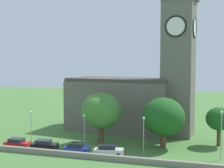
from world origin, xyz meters
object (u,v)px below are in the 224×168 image
(church, at_px, (136,92))
(car_red, at_px, (17,143))
(car_blue, at_px, (77,148))
(tree_riverside_west, at_px, (219,119))
(car_white, at_px, (108,150))
(streetlamp_west_mid, at_px, (31,121))
(streetlamp_east_mid, at_px, (144,129))
(tree_churchyard, at_px, (101,111))
(car_black, at_px, (44,145))
(streetlamp_central, at_px, (84,125))
(tree_by_tower, at_px, (163,117))
(streetlamp_east_end, at_px, (221,128))

(church, xyz_separation_m, car_red, (-17.43, -18.59, -7.82))
(car_blue, relative_size, tree_riverside_west, 0.63)
(car_white, bearing_deg, church, 87.62)
(car_blue, height_order, streetlamp_west_mid, streetlamp_west_mid)
(car_red, xyz_separation_m, streetlamp_east_mid, (21.95, 2.70, 3.32))
(streetlamp_west_mid, distance_m, tree_churchyard, 13.22)
(tree_riverside_west, bearing_deg, car_black, -159.67)
(streetlamp_west_mid, bearing_deg, streetlamp_east_mid, -2.19)
(streetlamp_central, xyz_separation_m, tree_churchyard, (2.02, 3.20, 2.10))
(streetlamp_east_mid, bearing_deg, streetlamp_west_mid, 177.81)
(streetlamp_central, bearing_deg, tree_by_tower, 16.96)
(car_blue, distance_m, car_white, 5.37)
(streetlamp_east_end, distance_m, tree_riverside_west, 8.41)
(church, relative_size, tree_riverside_west, 4.46)
(tree_by_tower, bearing_deg, car_red, -163.92)
(tree_by_tower, bearing_deg, streetlamp_east_mid, -121.47)
(streetlamp_east_end, bearing_deg, car_white, -172.55)
(tree_churchyard, bearing_deg, car_white, -61.95)
(streetlamp_west_mid, bearing_deg, tree_riverside_west, 12.48)
(streetlamp_central, bearing_deg, car_red, -164.94)
(car_black, height_order, car_blue, same)
(car_white, height_order, tree_churchyard, tree_churchyard)
(car_blue, height_order, tree_riverside_west, tree_riverside_west)
(car_red, xyz_separation_m, car_blue, (11.31, -0.14, 0.02))
(streetlamp_west_mid, height_order, tree_churchyard, tree_churchyard)
(streetlamp_east_end, xyz_separation_m, tree_churchyard, (-20.49, 3.77, 1.09))
(car_black, relative_size, tree_riverside_west, 0.67)
(streetlamp_east_mid, bearing_deg, car_blue, -165.07)
(church, xyz_separation_m, car_blue, (-6.12, -18.73, -7.81))
(car_blue, bearing_deg, tree_riverside_west, 25.85)
(car_white, relative_size, streetlamp_east_end, 0.65)
(car_black, distance_m, streetlamp_east_mid, 17.28)
(car_white, relative_size, streetlamp_east_mid, 0.82)
(car_red, distance_m, tree_churchyard, 15.77)
(car_white, distance_m, tree_by_tower, 11.50)
(car_blue, bearing_deg, car_red, 179.30)
(streetlamp_west_mid, xyz_separation_m, tree_by_tower, (23.96, 3.59, 1.41))
(car_black, bearing_deg, tree_riverside_west, 20.33)
(streetlamp_east_end, xyz_separation_m, tree_by_tower, (-9.29, 4.60, 0.41))
(streetlamp_central, bearing_deg, streetlamp_east_end, -1.45)
(church, height_order, tree_riverside_west, church)
(car_blue, relative_size, streetlamp_west_mid, 0.74)
(car_red, bearing_deg, car_white, 0.84)
(streetlamp_west_mid, bearing_deg, streetlamp_east_end, -1.74)
(streetlamp_east_mid, bearing_deg, tree_riverside_west, 34.03)
(car_white, bearing_deg, tree_riverside_west, 31.43)
(church, distance_m, tree_churchyard, 13.18)
(car_blue, relative_size, streetlamp_east_mid, 0.73)
(streetlamp_east_end, bearing_deg, tree_riverside_west, 88.84)
(streetlamp_east_mid, bearing_deg, streetlamp_east_end, -0.93)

